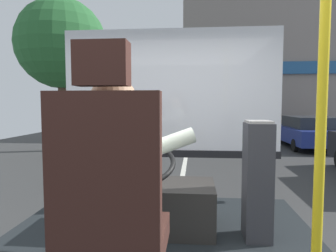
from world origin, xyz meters
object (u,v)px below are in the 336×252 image
steering_console (151,204)px  parked_car_red (262,117)px  bus_driver (118,173)px  handrail_pole (322,95)px  driver_seat (111,215)px  parked_car_silver (278,122)px  parked_car_blue (310,131)px  fare_box (257,180)px

steering_console → parked_car_red: 20.08m
bus_driver → steering_console: (0.00, 1.08, -0.53)m
steering_console → handrail_pole: (0.93, -1.15, 0.91)m
driver_seat → parked_car_silver: (5.07, 16.08, -0.53)m
bus_driver → parked_car_red: 21.13m
steering_console → handrail_pole: size_ratio=0.49×
bus_driver → handrail_pole: (0.93, -0.07, 0.38)m
steering_console → parked_car_blue: steering_console is taller
fare_box → handrail_pole: bearing=-87.5°
handrail_pole → parked_car_silver: handrail_pole is taller
bus_driver → fare_box: size_ratio=0.83×
parked_car_blue → parked_car_red: 9.90m
parked_car_silver → parked_car_blue: bearing=-92.3°
parked_car_red → fare_box: bearing=-102.4°
steering_console → parked_car_blue: size_ratio=0.27×
bus_driver → parked_car_blue: bus_driver is taller
bus_driver → fare_box: bus_driver is taller
fare_box → parked_car_red: fare_box is taller
bus_driver → parked_car_red: bus_driver is taller
driver_seat → parked_car_silver: 16.87m
driver_seat → parked_car_red: size_ratio=0.33×
bus_driver → parked_car_blue: bearing=65.4°
steering_console → handrail_pole: 1.73m
parked_car_silver → driver_seat: bearing=-107.5°
handrail_pole → parked_car_blue: handrail_pole is taller
fare_box → parked_car_blue: (3.97, 9.61, -0.45)m
bus_driver → fare_box: bearing=48.1°
handrail_pole → fare_box: bearing=92.5°
bus_driver → parked_car_red: bearing=75.9°
parked_car_blue → handrail_pole: bearing=-110.2°
driver_seat → bus_driver: size_ratio=1.70×
driver_seat → parked_car_blue: (4.86, 10.71, -0.55)m
parked_car_blue → fare_box: bearing=-112.5°
driver_seat → fare_box: bearing=51.3°
fare_box → parked_car_blue: fare_box is taller
steering_console → driver_seat: bearing=-90.0°
fare_box → parked_car_blue: 10.41m
handrail_pole → parked_car_red: 21.01m
fare_box → parked_car_red: 19.97m
parked_car_blue → parked_car_silver: size_ratio=0.98×
bus_driver → handrail_pole: handrail_pole is taller
driver_seat → fare_box: driver_seat is taller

